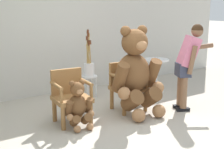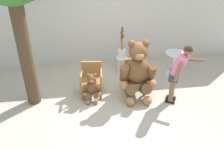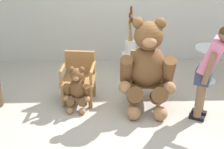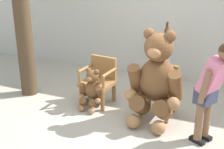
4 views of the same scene
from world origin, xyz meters
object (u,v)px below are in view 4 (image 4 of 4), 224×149
at_px(white_stool, 164,73).
at_px(wooden_chair_left, 99,79).
at_px(wooden_chair_right, 160,89).
at_px(teddy_bear_small, 92,89).
at_px(person_visitor, 212,86).
at_px(brush_bucket, 165,59).
at_px(teddy_bear_large, 156,78).

bearing_deg(white_stool, wooden_chair_left, -132.77).
relative_size(wooden_chair_right, teddy_bear_small, 1.14).
bearing_deg(teddy_bear_small, person_visitor, -9.83).
xyz_separation_m(wooden_chair_left, teddy_bear_small, (-0.01, -0.28, -0.09)).
distance_m(wooden_chair_right, teddy_bear_small, 1.20).
bearing_deg(brush_bucket, wooden_chair_right, -80.17).
relative_size(wooden_chair_left, brush_bucket, 0.91).
height_order(wooden_chair_right, person_visitor, person_visitor).
bearing_deg(teddy_bear_large, wooden_chair_right, 88.07).
height_order(wooden_chair_left, teddy_bear_small, wooden_chair_left).
bearing_deg(white_stool, person_visitor, -57.60).
relative_size(wooden_chair_right, teddy_bear_large, 0.56).
bearing_deg(wooden_chair_left, person_visitor, -17.37).
relative_size(person_visitor, white_stool, 3.39).
distance_m(wooden_chair_left, wooden_chair_right, 1.15).
relative_size(wooden_chair_left, person_visitor, 0.55).
height_order(person_visitor, brush_bucket, person_visitor).
bearing_deg(teddy_bear_large, brush_bucket, 97.49).
height_order(wooden_chair_left, brush_bucket, brush_bucket).
bearing_deg(white_stool, teddy_bear_small, -126.38).
bearing_deg(person_visitor, teddy_bear_small, 170.17).
bearing_deg(brush_bucket, teddy_bear_large, -82.51).
xyz_separation_m(teddy_bear_large, teddy_bear_small, (-1.15, -0.02, -0.39)).
distance_m(wooden_chair_left, teddy_bear_large, 1.21).
distance_m(person_visitor, white_stool, 2.07).
distance_m(teddy_bear_large, person_visitor, 0.98).
distance_m(wooden_chair_left, person_visitor, 2.18).
relative_size(wooden_chair_left, wooden_chair_right, 1.00).
xyz_separation_m(wooden_chair_right, teddy_bear_small, (-1.16, -0.28, -0.09)).
distance_m(wooden_chair_right, white_stool, 1.07).
xyz_separation_m(teddy_bear_large, person_visitor, (0.90, -0.37, 0.17)).
bearing_deg(person_visitor, teddy_bear_large, 157.45).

